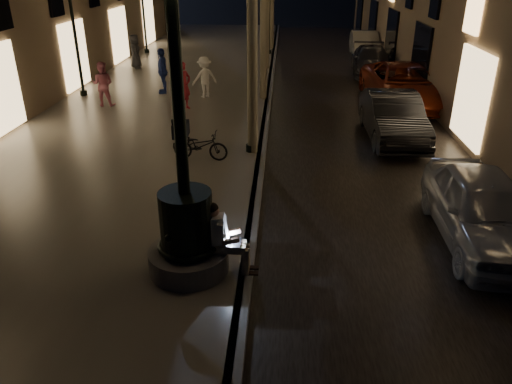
# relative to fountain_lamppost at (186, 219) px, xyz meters

# --- Properties ---
(ground) EXTENTS (120.00, 120.00, 0.00)m
(ground) POSITION_rel_fountain_lamppost_xyz_m (1.00, 13.00, -1.21)
(ground) COLOR black
(ground) RESTS_ON ground
(cobble_lane) EXTENTS (6.00, 45.00, 0.02)m
(cobble_lane) POSITION_rel_fountain_lamppost_xyz_m (4.00, 13.00, -1.20)
(cobble_lane) COLOR black
(cobble_lane) RESTS_ON ground
(promenade) EXTENTS (8.00, 45.00, 0.20)m
(promenade) POSITION_rel_fountain_lamppost_xyz_m (-3.00, 13.00, -1.11)
(promenade) COLOR #69635C
(promenade) RESTS_ON ground
(curb_strip) EXTENTS (0.25, 45.00, 0.20)m
(curb_strip) POSITION_rel_fountain_lamppost_xyz_m (1.00, 13.00, -1.11)
(curb_strip) COLOR #59595B
(curb_strip) RESTS_ON ground
(fountain_lamppost) EXTENTS (1.40, 1.40, 5.21)m
(fountain_lamppost) POSITION_rel_fountain_lamppost_xyz_m (0.00, 0.00, 0.00)
(fountain_lamppost) COLOR #59595B
(fountain_lamppost) RESTS_ON promenade
(seated_man_laptop) EXTENTS (0.95, 0.32, 1.32)m
(seated_man_laptop) POSITION_rel_fountain_lamppost_xyz_m (0.61, -0.00, -0.31)
(seated_man_laptop) COLOR tan
(seated_man_laptop) RESTS_ON promenade
(lamp_curb_a) EXTENTS (0.36, 0.36, 4.81)m
(lamp_curb_a) POSITION_rel_fountain_lamppost_xyz_m (0.70, 6.00, 2.02)
(lamp_curb_a) COLOR black
(lamp_curb_a) RESTS_ON promenade
(lamp_curb_b) EXTENTS (0.36, 0.36, 4.81)m
(lamp_curb_b) POSITION_rel_fountain_lamppost_xyz_m (0.70, 14.00, 2.02)
(lamp_curb_b) COLOR black
(lamp_curb_b) RESTS_ON promenade
(lamp_left_b) EXTENTS (0.36, 0.36, 4.81)m
(lamp_left_b) POSITION_rel_fountain_lamppost_xyz_m (-6.40, 12.00, 2.02)
(lamp_left_b) COLOR black
(lamp_left_b) RESTS_ON promenade
(stroller) EXTENTS (0.42, 0.97, 0.99)m
(stroller) POSITION_rel_fountain_lamppost_xyz_m (-1.35, 6.32, -0.52)
(stroller) COLOR black
(stroller) RESTS_ON promenade
(car_front) EXTENTS (1.75, 4.20, 1.42)m
(car_front) POSITION_rel_fountain_lamppost_xyz_m (5.56, 1.64, -0.50)
(car_front) COLOR #B6BABF
(car_front) RESTS_ON ground
(car_second) EXTENTS (1.56, 4.37, 1.43)m
(car_second) POSITION_rel_fountain_lamppost_xyz_m (5.00, 7.85, -0.49)
(car_second) COLOR black
(car_second) RESTS_ON ground
(car_third) EXTENTS (2.81, 5.63, 1.53)m
(car_third) POSITION_rel_fountain_lamppost_xyz_m (6.20, 12.09, -0.45)
(car_third) COLOR maroon
(car_third) RESTS_ON ground
(car_rear) EXTENTS (2.11, 4.55, 1.29)m
(car_rear) POSITION_rel_fountain_lamppost_xyz_m (5.85, 17.73, -0.57)
(car_rear) COLOR #313035
(car_rear) RESTS_ON ground
(car_fifth) EXTENTS (1.62, 4.22, 1.37)m
(car_fifth) POSITION_rel_fountain_lamppost_xyz_m (6.20, 22.68, -0.53)
(car_fifth) COLOR #ADADA8
(car_fifth) RESTS_ON ground
(pedestrian_red) EXTENTS (0.70, 0.74, 1.71)m
(pedestrian_red) POSITION_rel_fountain_lamppost_xyz_m (-1.98, 10.23, -0.16)
(pedestrian_red) COLOR #BA2532
(pedestrian_red) RESTS_ON promenade
(pedestrian_pink) EXTENTS (0.79, 0.62, 1.61)m
(pedestrian_pink) POSITION_rel_fountain_lamppost_xyz_m (-5.03, 10.54, -0.21)
(pedestrian_pink) COLOR #CD6C83
(pedestrian_pink) RESTS_ON promenade
(pedestrian_white) EXTENTS (1.16, 1.00, 1.56)m
(pedestrian_white) POSITION_rel_fountain_lamppost_xyz_m (-1.49, 11.99, -0.23)
(pedestrian_white) COLOR white
(pedestrian_white) RESTS_ON promenade
(pedestrian_blue) EXTENTS (0.60, 1.10, 1.78)m
(pedestrian_blue) POSITION_rel_fountain_lamppost_xyz_m (-3.28, 12.59, -0.12)
(pedestrian_blue) COLOR navy
(pedestrian_blue) RESTS_ON promenade
(pedestrian_dark) EXTENTS (0.77, 0.93, 1.62)m
(pedestrian_dark) POSITION_rel_fountain_lamppost_xyz_m (-5.76, 17.50, -0.20)
(pedestrian_dark) COLOR #35343A
(pedestrian_dark) RESTS_ON promenade
(bicycle) EXTENTS (1.56, 0.71, 0.79)m
(bicycle) POSITION_rel_fountain_lamppost_xyz_m (-0.62, 5.29, -0.61)
(bicycle) COLOR black
(bicycle) RESTS_ON promenade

